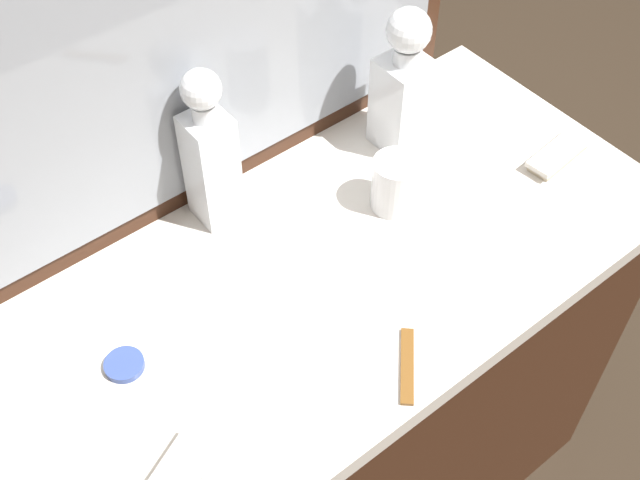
# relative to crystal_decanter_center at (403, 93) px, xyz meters

# --- Properties ---
(dresser) EXTENTS (1.26, 0.59, 0.91)m
(dresser) POSITION_rel_crystal_decanter_center_xyz_m (-0.32, -0.16, -0.57)
(dresser) COLOR #381E11
(dresser) RESTS_ON ground_plane
(dresser_mirror) EXTENTS (1.03, 0.03, 0.60)m
(dresser_mirror) POSITION_rel_crystal_decanter_center_xyz_m (-0.32, 0.12, 0.18)
(dresser_mirror) COLOR #381E11
(dresser_mirror) RESTS_ON dresser
(crystal_decanter_center) EXTENTS (0.09, 0.09, 0.29)m
(crystal_decanter_center) POSITION_rel_crystal_decanter_center_xyz_m (0.00, 0.00, 0.00)
(crystal_decanter_center) COLOR white
(crystal_decanter_center) RESTS_ON dresser
(crystal_decanter_rear) EXTENTS (0.07, 0.07, 0.31)m
(crystal_decanter_rear) POSITION_rel_crystal_decanter_center_xyz_m (-0.38, 0.06, 0.01)
(crystal_decanter_rear) COLOR white
(crystal_decanter_rear) RESTS_ON dresser
(crystal_tumbler_center) EXTENTS (0.08, 0.08, 0.10)m
(crystal_tumbler_center) POSITION_rel_crystal_decanter_center_xyz_m (-0.12, -0.12, -0.07)
(crystal_tumbler_center) COLOR white
(crystal_tumbler_center) RESTS_ON dresser
(silver_brush_rear) EXTENTS (0.15, 0.06, 0.02)m
(silver_brush_rear) POSITION_rel_crystal_decanter_center_xyz_m (0.20, -0.22, -0.11)
(silver_brush_rear) COLOR #B7A88C
(silver_brush_rear) RESTS_ON dresser
(porcelain_dish) EXTENTS (0.06, 0.06, 0.01)m
(porcelain_dish) POSITION_rel_crystal_decanter_center_xyz_m (-0.67, -0.12, -0.11)
(porcelain_dish) COLOR #33478C
(porcelain_dish) RESTS_ON dresser
(tortoiseshell_comb) EXTENTS (0.11, 0.11, 0.01)m
(tortoiseshell_comb) POSITION_rel_crystal_decanter_center_xyz_m (-0.33, -0.39, -0.12)
(tortoiseshell_comb) COLOR brown
(tortoiseshell_comb) RESTS_ON dresser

